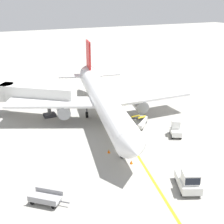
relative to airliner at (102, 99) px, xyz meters
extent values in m
plane|color=#9E9B93|center=(1.74, -13.86, -3.42)|extent=(300.00, 300.00, 0.00)
cube|color=yellow|center=(-0.13, -8.86, -3.41)|extent=(18.91, 77.87, 0.01)
cylinder|color=white|center=(-0.13, -0.53, 0.03)|extent=(10.19, 29.94, 3.30)
cone|color=white|center=(-3.90, -16.29, 0.03)|extent=(3.70, 3.09, 3.23)
cone|color=white|center=(3.69, 15.42, 0.43)|extent=(3.70, 3.45, 3.14)
cube|color=white|center=(7.51, -0.81, -0.37)|extent=(13.11, 4.73, 0.36)
cylinder|color=gray|center=(5.68, -1.41, -1.37)|extent=(2.59, 3.55, 1.90)
cube|color=white|center=(-7.06, 2.67, -0.37)|extent=(13.63, 9.56, 0.36)
cylinder|color=gray|center=(-5.70, 1.32, -1.37)|extent=(2.59, 3.55, 1.90)
cube|color=red|center=(3.13, 13.09, 4.08)|extent=(1.20, 3.96, 5.20)
cube|color=white|center=(5.96, 12.00, 0.43)|extent=(5.39, 2.68, 0.24)
cube|color=white|center=(0.12, 13.39, 0.43)|extent=(5.64, 3.95, 0.24)
cylinder|color=#4C4C51|center=(-2.80, -11.71, -1.86)|extent=(0.20, 0.20, 3.12)
cylinder|color=black|center=(-2.80, -11.71, -3.14)|extent=(0.47, 0.63, 0.56)
cylinder|color=#4C4C51|center=(2.48, 0.90, -1.86)|extent=(0.20, 0.20, 3.12)
cylinder|color=black|center=(2.48, 0.90, -2.94)|extent=(0.56, 1.02, 0.96)
cylinder|color=#4C4C51|center=(-1.80, 1.93, -1.86)|extent=(0.20, 0.20, 3.12)
cylinder|color=black|center=(-1.80, 1.93, -2.94)|extent=(0.56, 1.02, 0.96)
cube|color=black|center=(-3.43, -14.34, 0.38)|extent=(2.96, 1.63, 0.60)
cube|color=silver|center=(-8.29, 6.02, 0.18)|extent=(10.99, 9.54, 2.50)
cylinder|color=silver|center=(-12.74, 9.59, 0.18)|extent=(3.20, 3.20, 2.50)
cylinder|color=#59595B|center=(-6.89, 4.89, -2.24)|extent=(0.56, 0.56, 2.35)
cube|color=#333338|center=(-6.89, 4.89, -3.17)|extent=(1.80, 1.40, 0.50)
cube|color=silver|center=(0.20, -19.82, -2.72)|extent=(3.22, 4.06, 0.80)
cube|color=silver|center=(-0.07, -20.40, -1.77)|extent=(2.05, 2.10, 1.10)
cube|color=black|center=(-0.39, -21.10, -1.77)|extent=(1.33, 0.66, 0.77)
cylinder|color=black|center=(0.41, -21.30, -3.12)|extent=(0.45, 0.64, 0.60)
cylinder|color=black|center=(-1.06, -20.64, -3.12)|extent=(0.45, 0.64, 0.60)
cylinder|color=black|center=(1.45, -19.01, -3.12)|extent=(0.45, 0.64, 0.60)
cylinder|color=black|center=(-0.02, -18.34, -3.12)|extent=(0.45, 0.64, 0.60)
cube|color=silver|center=(6.46, -9.58, -2.77)|extent=(2.31, 2.73, 0.70)
cube|color=silver|center=(6.67, -9.22, -1.87)|extent=(1.44, 1.45, 1.10)
cube|color=black|center=(6.92, -8.77, -1.87)|extent=(0.89, 0.55, 0.77)
cylinder|color=black|center=(6.39, -8.58, -3.12)|extent=(0.49, 0.63, 0.60)
cylinder|color=black|center=(7.35, -9.12, -3.12)|extent=(0.49, 0.63, 0.60)
cylinder|color=black|center=(5.57, -10.05, -3.12)|extent=(0.49, 0.63, 0.60)
cylinder|color=black|center=(6.53, -10.59, -3.12)|extent=(0.49, 0.63, 0.60)
cube|color=silver|center=(3.89, -4.49, -2.82)|extent=(3.71, 3.78, 0.60)
cylinder|color=black|center=(3.43, -5.89, -3.12)|extent=(0.57, 0.59, 0.60)
cylinder|color=black|center=(2.51, -5.01, -3.12)|extent=(0.57, 0.59, 0.60)
cylinder|color=black|center=(5.27, -3.97, -3.12)|extent=(0.57, 0.59, 0.60)
cylinder|color=black|center=(4.35, -3.09, -3.12)|extent=(0.57, 0.59, 0.60)
cube|color=black|center=(3.47, -4.93, -1.87)|extent=(4.11, 4.23, 1.76)
cube|color=yellow|center=(3.80, -5.24, -1.75)|extent=(3.53, 3.68, 1.84)
cube|color=yellow|center=(3.15, -4.61, -1.75)|extent=(3.53, 3.68, 1.84)
cube|color=#A5A5A8|center=(-12.94, -16.00, -2.98)|extent=(3.09, 2.98, 0.16)
cube|color=#4C4C51|center=(-11.56, -17.23, -3.00)|extent=(0.72, 0.66, 0.08)
cylinder|color=#4C4C51|center=(-11.22, -17.53, -3.00)|extent=(0.12, 0.12, 0.05)
cube|color=gray|center=(-12.44, -15.44, -2.73)|extent=(2.13, 1.91, 0.50)
cube|color=gray|center=(-13.44, -16.56, -2.73)|extent=(2.13, 1.91, 0.50)
cylinder|color=black|center=(-11.76, -16.25, -3.24)|extent=(0.35, 0.33, 0.36)
cylinder|color=black|center=(-12.56, -17.15, -3.24)|extent=(0.35, 0.33, 0.36)
cylinder|color=black|center=(-13.32, -14.85, -3.24)|extent=(0.35, 0.33, 0.36)
cylinder|color=black|center=(-14.12, -15.75, -3.24)|extent=(0.35, 0.33, 0.36)
cylinder|color=#26262D|center=(0.13, -8.69, -2.99)|extent=(0.24, 0.24, 0.85)
cube|color=yellow|center=(0.13, -8.69, -2.29)|extent=(0.36, 0.22, 0.56)
sphere|color=#9E7051|center=(0.13, -8.69, -1.90)|extent=(0.20, 0.20, 0.20)
sphere|color=yellow|center=(0.13, -8.69, -1.84)|extent=(0.24, 0.24, 0.24)
cone|color=orange|center=(-3.67, -9.93, -3.20)|extent=(0.36, 0.36, 0.44)
cone|color=orange|center=(-2.49, -13.37, -3.20)|extent=(0.36, 0.36, 0.44)
camera|label=1|loc=(-17.71, -39.59, 14.27)|focal=49.18mm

